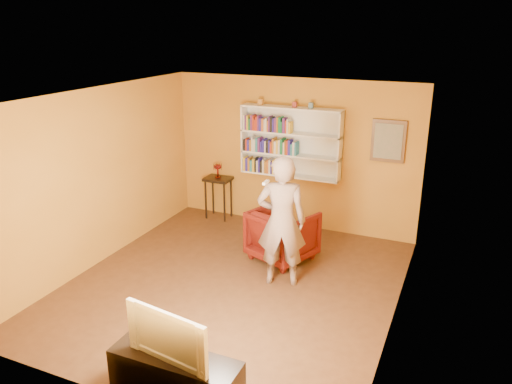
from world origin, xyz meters
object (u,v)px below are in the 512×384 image
at_px(console_table, 218,185).
at_px(ruby_lustre, 218,168).
at_px(person, 282,221).
at_px(television, 173,332).
at_px(tv_cabinet, 176,377).
at_px(bookshelf, 292,142).
at_px(armchair, 283,235).

distance_m(console_table, ruby_lustre, 0.33).
height_order(person, television, person).
height_order(console_table, tv_cabinet, console_table).
distance_m(person, tv_cabinet, 2.71).
distance_m(bookshelf, ruby_lustre, 1.53).
bearing_deg(console_table, television, -67.42).
height_order(ruby_lustre, tv_cabinet, ruby_lustre).
bearing_deg(armchair, tv_cabinet, 113.56).
xyz_separation_m(armchair, tv_cabinet, (0.12, -3.35, -0.17)).
relative_size(bookshelf, person, 0.94).
relative_size(bookshelf, armchair, 1.99).
bearing_deg(bookshelf, tv_cabinet, -84.20).
bearing_deg(person, ruby_lustre, -61.60).
xyz_separation_m(ruby_lustre, television, (1.87, -4.50, -0.24)).
relative_size(ruby_lustre, person, 0.14).
xyz_separation_m(bookshelf, armchair, (0.35, -1.31, -1.18)).
relative_size(armchair, tv_cabinet, 0.67).
xyz_separation_m(bookshelf, television, (0.47, -4.66, -0.83)).
bearing_deg(armchair, console_table, -12.01).
bearing_deg(console_table, bookshelf, 6.51).
bearing_deg(armchair, television, 113.56).
bearing_deg(bookshelf, console_table, -173.49).
bearing_deg(ruby_lustre, television, -67.42).
xyz_separation_m(ruby_lustre, person, (2.00, -1.88, -0.04)).
distance_m(bookshelf, tv_cabinet, 4.87).
distance_m(armchair, television, 3.37).
bearing_deg(television, armchair, 100.71).
relative_size(bookshelf, television, 1.87).
xyz_separation_m(ruby_lustre, tv_cabinet, (1.87, -4.50, -0.75)).
relative_size(console_table, ruby_lustre, 3.05).
distance_m(ruby_lustre, tv_cabinet, 4.93).
xyz_separation_m(person, television, (-0.12, -2.62, -0.19)).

